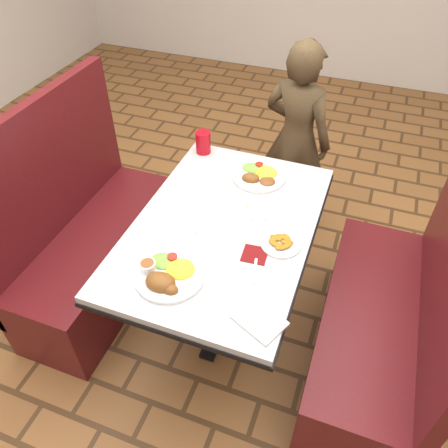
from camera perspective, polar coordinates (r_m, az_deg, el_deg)
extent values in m
plane|color=brown|center=(2.58, 0.00, -12.39)|extent=(7.00, 7.00, 0.00)
cube|color=silver|center=(2.02, 0.00, -0.37)|extent=(0.80, 1.20, 0.03)
cube|color=black|center=(2.04, 0.00, -0.93)|extent=(0.81, 1.21, 0.02)
cylinder|color=black|center=(2.29, 0.00, -7.25)|extent=(0.10, 0.10, 0.69)
cube|color=black|center=(2.57, 0.00, -12.20)|extent=(0.55, 0.08, 0.03)
cube|color=black|center=(2.57, 0.00, -12.20)|extent=(0.08, 0.55, 0.03)
cube|color=#5B1417|center=(2.66, -15.37, -4.55)|extent=(0.45, 1.20, 0.45)
cube|color=#5B1417|center=(2.47, -21.63, 4.42)|extent=(0.06, 1.20, 0.95)
cube|color=#5B1417|center=(2.35, 17.93, -13.85)|extent=(0.45, 1.20, 0.45)
cube|color=#5B1417|center=(2.03, 26.86, -7.48)|extent=(0.06, 1.20, 0.95)
imported|color=brown|center=(2.86, 9.40, 10.81)|extent=(0.53, 0.42, 1.27)
cylinder|color=white|center=(1.80, -7.10, -6.69)|extent=(0.29, 0.29, 0.02)
ellipsoid|color=yellow|center=(1.78, -5.75, -5.39)|extent=(0.12, 0.12, 0.05)
ellipsoid|color=#7FB247|center=(1.83, -7.96, -4.48)|extent=(0.12, 0.10, 0.04)
cylinder|color=red|center=(1.82, -6.77, -4.23)|extent=(0.04, 0.04, 0.01)
ellipsoid|color=brown|center=(1.73, -8.38, -6.99)|extent=(0.12, 0.10, 0.07)
ellipsoid|color=brown|center=(1.72, -7.14, -8.11)|extent=(0.07, 0.05, 0.04)
cylinder|color=white|center=(1.80, -9.93, -5.50)|extent=(0.07, 0.07, 0.04)
cylinder|color=brown|center=(1.79, -10.01, -5.06)|extent=(0.06, 0.06, 0.01)
cylinder|color=white|center=(2.29, 4.57, 6.16)|extent=(0.28, 0.28, 0.02)
ellipsoid|color=yellow|center=(2.29, 5.61, 7.16)|extent=(0.11, 0.11, 0.05)
ellipsoid|color=#7FB247|center=(2.32, 3.76, 7.64)|extent=(0.11, 0.09, 0.04)
cylinder|color=red|center=(2.33, 4.64, 7.80)|extent=(0.04, 0.04, 0.01)
ellipsoid|color=brown|center=(2.24, 5.71, 5.81)|extent=(0.08, 0.08, 0.03)
ellipsoid|color=brown|center=(2.24, 3.52, 6.40)|extent=(0.09, 0.07, 0.05)
cylinder|color=white|center=(1.93, 7.41, -2.58)|extent=(0.18, 0.18, 0.01)
cube|color=maroon|center=(1.87, 4.03, -4.00)|extent=(0.11, 0.11, 0.00)
cube|color=silver|center=(1.81, 4.08, -6.10)|extent=(0.04, 0.13, 0.00)
cylinder|color=red|center=(2.46, -2.74, 10.61)|extent=(0.08, 0.08, 0.12)
cube|color=silver|center=(1.66, 4.65, -12.41)|extent=(0.22, 0.20, 0.01)
cube|color=silver|center=(1.82, -6.46, -5.70)|extent=(0.05, 0.18, 0.00)
cube|color=#BABABE|center=(1.77, -7.56, -7.58)|extent=(0.01, 0.15, 0.00)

